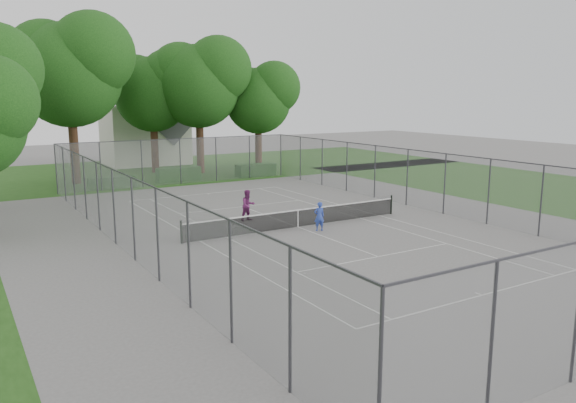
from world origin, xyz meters
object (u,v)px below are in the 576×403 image
girl_player (319,216)px  tennis_net (298,218)px  woman_player (248,205)px  house (145,125)px

girl_player → tennis_net: bearing=-53.6°
girl_player → woman_player: woman_player is taller
girl_player → house: bearing=-78.9°
tennis_net → woman_player: (-1.49, 2.75, 0.34)m
house → girl_player: size_ratio=6.39×
girl_player → woman_player: bearing=-49.9°
house → girl_player: (-1.17, -32.39, -3.09)m
house → woman_player: 28.77m
tennis_net → woman_player: size_ratio=7.54×
house → girl_player: 32.56m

